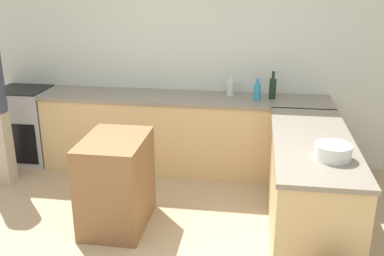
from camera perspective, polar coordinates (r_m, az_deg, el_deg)
wall_back at (r=5.47m, az=-0.48°, el=9.40°), size 8.00×0.06×2.70m
counter_back at (r=5.38m, az=-1.01°, el=-0.62°), size 3.38×0.64×0.91m
counter_peninsula at (r=4.21m, az=14.61°, el=-7.15°), size 0.69×1.88×0.91m
range_oven at (r=6.03m, az=-20.28°, el=0.40°), size 0.65×0.62×0.92m
island_table at (r=4.26m, az=-9.60°, el=-6.81°), size 0.56×0.78×0.87m
mixing_bowl at (r=3.63m, az=17.48°, el=-2.87°), size 0.28×0.28×0.12m
vinegar_bottle_clear at (r=5.27m, az=4.90°, el=5.17°), size 0.09×0.09×0.25m
wine_bottle_dark at (r=5.19m, az=10.20°, el=5.03°), size 0.08×0.08×0.32m
dish_soap_bottle at (r=5.10m, az=8.27°, el=4.58°), size 0.08×0.08×0.25m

